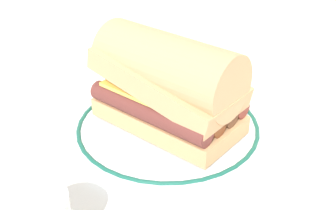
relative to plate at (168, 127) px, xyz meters
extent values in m
plane|color=white|center=(-0.03, -0.02, -0.01)|extent=(1.50, 1.50, 0.00)
cylinder|color=white|center=(0.00, 0.00, 0.00)|extent=(0.28, 0.28, 0.01)
torus|color=#195947|center=(0.00, 0.00, 0.00)|extent=(0.26, 0.26, 0.01)
cube|color=tan|center=(0.00, 0.00, 0.02)|extent=(0.22, 0.15, 0.03)
cylinder|color=brown|center=(-0.01, -0.04, 0.05)|extent=(0.19, 0.07, 0.03)
cylinder|color=brown|center=(0.00, -0.01, 0.05)|extent=(0.19, 0.07, 0.03)
cylinder|color=brown|center=(0.00, 0.01, 0.05)|extent=(0.19, 0.07, 0.03)
cylinder|color=brown|center=(0.01, 0.04, 0.05)|extent=(0.19, 0.07, 0.03)
cube|color=#EFC64C|center=(0.00, 0.00, 0.06)|extent=(0.18, 0.13, 0.01)
cube|color=tan|center=(0.00, 0.00, 0.08)|extent=(0.22, 0.15, 0.06)
cylinder|color=tan|center=(0.00, 0.00, 0.09)|extent=(0.22, 0.13, 0.09)
cube|color=silver|center=(-0.11, 0.22, -0.01)|extent=(0.04, 0.09, 0.01)
cube|color=black|center=(-0.12, 0.15, 0.00)|extent=(0.03, 0.06, 0.01)
camera|label=1|loc=(0.23, -0.46, 0.34)|focal=46.21mm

